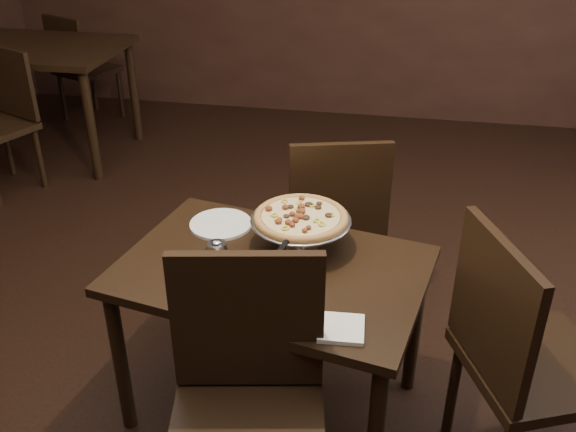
# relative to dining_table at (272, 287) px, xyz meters

# --- Properties ---
(room) EXTENTS (6.04, 7.04, 2.84)m
(room) POSITION_rel_dining_table_xyz_m (0.02, 0.02, 0.81)
(room) COLOR black
(room) RESTS_ON ground
(dining_table) EXTENTS (1.21, 0.92, 0.68)m
(dining_table) POSITION_rel_dining_table_xyz_m (0.00, 0.00, 0.00)
(dining_table) COLOR black
(dining_table) RESTS_ON ground
(background_table) EXTENTS (1.31, 0.87, 0.82)m
(background_table) POSITION_rel_dining_table_xyz_m (-2.24, 2.24, 0.12)
(background_table) COLOR black
(background_table) RESTS_ON ground
(pizza_stand) EXTENTS (0.38, 0.38, 0.16)m
(pizza_stand) POSITION_rel_dining_table_xyz_m (0.08, 0.15, 0.22)
(pizza_stand) COLOR silver
(pizza_stand) RESTS_ON dining_table
(parmesan_shaker) EXTENTS (0.07, 0.07, 0.12)m
(parmesan_shaker) POSITION_rel_dining_table_xyz_m (-0.19, -0.04, 0.15)
(parmesan_shaker) COLOR beige
(parmesan_shaker) RESTS_ON dining_table
(pepper_flake_shaker) EXTENTS (0.05, 0.05, 0.09)m
(pepper_flake_shaker) POSITION_rel_dining_table_xyz_m (-0.08, -0.22, 0.13)
(pepper_flake_shaker) COLOR maroon
(pepper_flake_shaker) RESTS_ON dining_table
(packet_caddy) EXTENTS (0.08, 0.08, 0.06)m
(packet_caddy) POSITION_rel_dining_table_xyz_m (-0.21, -0.00, 0.12)
(packet_caddy) COLOR black
(packet_caddy) RESTS_ON dining_table
(napkin_stack) EXTENTS (0.15, 0.15, 0.02)m
(napkin_stack) POSITION_rel_dining_table_xyz_m (0.29, -0.31, 0.10)
(napkin_stack) COLOR white
(napkin_stack) RESTS_ON dining_table
(plate_left) EXTENTS (0.25, 0.25, 0.01)m
(plate_left) POSITION_rel_dining_table_xyz_m (-0.26, 0.25, 0.10)
(plate_left) COLOR white
(plate_left) RESTS_ON dining_table
(plate_near) EXTENTS (0.22, 0.22, 0.01)m
(plate_near) POSITION_rel_dining_table_xyz_m (-0.06, -0.28, 0.10)
(plate_near) COLOR white
(plate_near) RESTS_ON dining_table
(serving_spatula) EXTENTS (0.14, 0.14, 0.02)m
(serving_spatula) POSITION_rel_dining_table_xyz_m (0.05, -0.06, 0.21)
(serving_spatula) COLOR silver
(serving_spatula) RESTS_ON pizza_stand
(chair_far) EXTENTS (0.54, 0.54, 0.94)m
(chair_far) POSITION_rel_dining_table_xyz_m (0.15, 0.69, -0.08)
(chair_far) COLOR black
(chair_far) RESTS_ON ground
(chair_near) EXTENTS (0.54, 0.54, 1.00)m
(chair_near) POSITION_rel_dining_table_xyz_m (0.04, -0.53, -0.05)
(chair_near) COLOR black
(chair_near) RESTS_ON ground
(chair_side) EXTENTS (0.61, 0.61, 0.99)m
(chair_side) POSITION_rel_dining_table_xyz_m (0.87, -0.15, -0.05)
(chair_side) COLOR black
(chair_side) RESTS_ON ground
(bg_chair_far) EXTENTS (0.55, 0.55, 0.89)m
(bg_chair_far) POSITION_rel_dining_table_xyz_m (-2.23, 2.90, -0.11)
(bg_chair_far) COLOR black
(bg_chair_far) RESTS_ON ground
(bg_chair_near) EXTENTS (0.57, 0.57, 0.93)m
(bg_chair_near) POSITION_rel_dining_table_xyz_m (-2.16, 1.65, -0.09)
(bg_chair_near) COLOR black
(bg_chair_near) RESTS_ON ground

